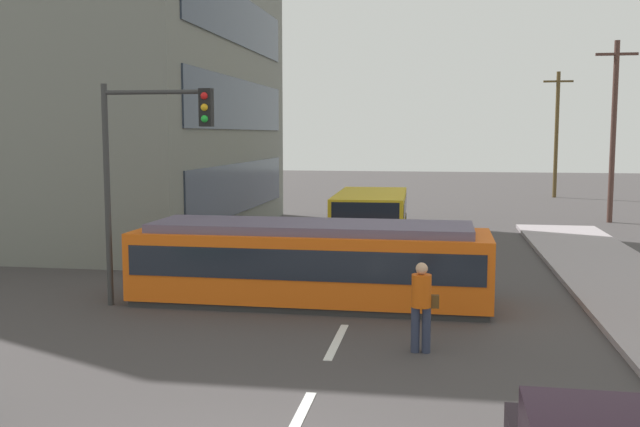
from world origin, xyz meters
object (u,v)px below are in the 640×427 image
object	(u,v)px
traffic_light_mast	(147,152)
utility_pole_far	(613,128)
streetcar_tram	(311,261)
city_bus	(371,214)
utility_pole_distant	(557,132)
pedestrian_crossing	(422,302)

from	to	relation	value
traffic_light_mast	utility_pole_far	bearing A→B (deg)	52.47
traffic_light_mast	streetcar_tram	bearing A→B (deg)	16.20
city_bus	utility_pole_distant	world-z (taller)	utility_pole_distant
city_bus	traffic_light_mast	world-z (taller)	traffic_light_mast
streetcar_tram	utility_pole_distant	xyz separation A→B (m)	(10.22, 30.47, 3.12)
pedestrian_crossing	traffic_light_mast	distance (m)	7.23
pedestrian_crossing	utility_pole_distant	distance (m)	34.98
traffic_light_mast	utility_pole_far	distance (m)	23.35
city_bus	utility_pole_far	world-z (taller)	utility_pole_far
traffic_light_mast	utility_pole_distant	world-z (taller)	utility_pole_distant
traffic_light_mast	city_bus	bearing A→B (deg)	69.51
streetcar_tram	pedestrian_crossing	size ratio (longest dim) A/B	5.00
city_bus	streetcar_tram	bearing A→B (deg)	-92.91
pedestrian_crossing	traffic_light_mast	xyz separation A→B (m)	(-6.26, 2.50, 2.62)
utility_pole_distant	city_bus	bearing A→B (deg)	-115.25
streetcar_tram	utility_pole_far	xyz separation A→B (m)	(10.65, 17.48, 3.25)
utility_pole_far	utility_pole_distant	bearing A→B (deg)	91.88
city_bus	traffic_light_mast	bearing A→B (deg)	-110.49
city_bus	traffic_light_mast	size ratio (longest dim) A/B	1.18
streetcar_tram	city_bus	xyz separation A→B (m)	(0.50, 9.86, 0.06)
city_bus	pedestrian_crossing	world-z (taller)	city_bus
traffic_light_mast	pedestrian_crossing	bearing A→B (deg)	-21.80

